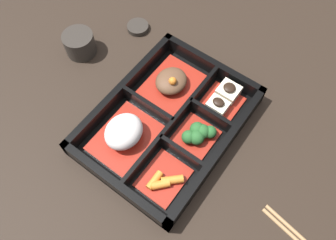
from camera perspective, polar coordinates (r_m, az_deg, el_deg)
The scene contains 10 objects.
ground_plane at distance 0.67m, azimuth 0.00°, elevation -1.01°, with size 3.00×3.00×0.00m, color black.
bento_base at distance 0.66m, azimuth 0.00°, elevation -0.81°, with size 0.34×0.25×0.01m.
bento_rim at distance 0.65m, azimuth 0.30°, elevation -0.26°, with size 0.34×0.25×0.04m.
bowl_rice at distance 0.63m, azimuth -7.65°, elevation -2.24°, with size 0.13×0.10×0.06m.
bowl_stew at distance 0.69m, azimuth 0.57°, elevation 6.55°, with size 0.13×0.10×0.05m.
bowl_carrots at distance 0.61m, azimuth -0.79°, elevation -10.30°, with size 0.09×0.08×0.02m.
bowl_greens at distance 0.63m, azimuth 5.32°, elevation -2.40°, with size 0.08×0.08×0.03m.
bowl_tofu at distance 0.68m, azimuth 9.62°, elevation 3.71°, with size 0.08×0.08×0.03m.
tea_cup at distance 0.78m, azimuth -15.16°, elevation 12.79°, with size 0.07×0.07×0.05m.
sauce_dish at distance 0.82m, azimuth -5.27°, elevation 15.82°, with size 0.05×0.05×0.01m.
Camera 1 is at (-0.24, -0.18, 0.60)m, focal length 35.00 mm.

